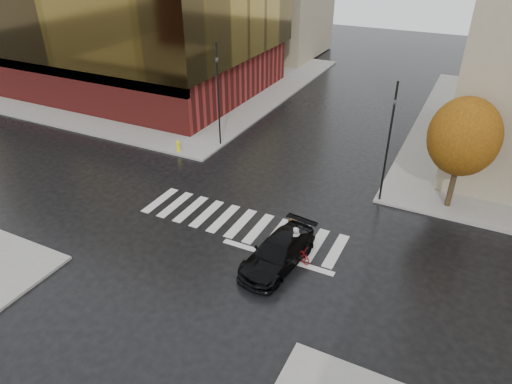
# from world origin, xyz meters

# --- Properties ---
(ground) EXTENTS (120.00, 120.00, 0.00)m
(ground) POSITION_xyz_m (0.00, 0.00, 0.00)
(ground) COLOR black
(ground) RESTS_ON ground
(sidewalk_nw) EXTENTS (30.00, 30.00, 0.15)m
(sidewalk_nw) POSITION_xyz_m (-21.00, 21.00, 0.07)
(sidewalk_nw) COLOR gray
(sidewalk_nw) RESTS_ON ground
(crosswalk) EXTENTS (12.00, 3.00, 0.01)m
(crosswalk) POSITION_xyz_m (0.00, 0.50, 0.01)
(crosswalk) COLOR silver
(crosswalk) RESTS_ON ground
(tree_ne_a) EXTENTS (3.80, 3.80, 6.50)m
(tree_ne_a) POSITION_xyz_m (10.00, 7.40, 4.46)
(tree_ne_a) COLOR #302415
(tree_ne_a) RESTS_ON sidewalk_ne
(sedan) EXTENTS (2.63, 5.16, 1.43)m
(sedan) POSITION_xyz_m (3.28, -1.80, 0.72)
(sedan) COLOR black
(sedan) RESTS_ON ground
(cyclist) EXTENTS (1.70, 1.12, 1.82)m
(cyclist) POSITION_xyz_m (3.96, -1.00, 0.62)
(cyclist) COLOR #9B0E10
(cyclist) RESTS_ON ground
(traffic_light_nw) EXTENTS (0.23, 0.21, 7.41)m
(traffic_light_nw) POSITION_xyz_m (-6.30, 9.00, 4.38)
(traffic_light_nw) COLOR black
(traffic_light_nw) RESTS_ON sidewalk_nw
(traffic_light_ne) EXTENTS (0.16, 0.19, 7.16)m
(traffic_light_ne) POSITION_xyz_m (6.30, 6.30, 4.21)
(traffic_light_ne) COLOR black
(traffic_light_ne) RESTS_ON sidewalk_ne
(fire_hydrant) EXTENTS (0.29, 0.29, 0.82)m
(fire_hydrant) POSITION_xyz_m (-8.33, 6.50, 0.60)
(fire_hydrant) COLOR #F3EE0E
(fire_hydrant) RESTS_ON sidewalk_nw
(manhole) EXTENTS (0.63, 0.63, 0.01)m
(manhole) POSITION_xyz_m (2.52, 2.00, 0.01)
(manhole) COLOR #50371C
(manhole) RESTS_ON ground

